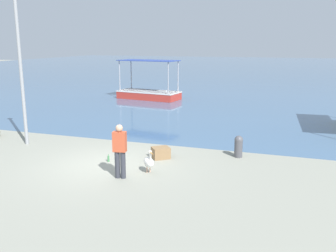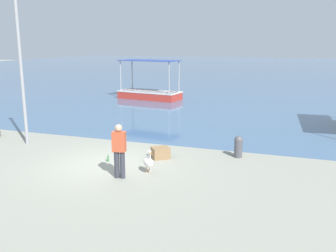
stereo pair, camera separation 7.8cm
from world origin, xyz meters
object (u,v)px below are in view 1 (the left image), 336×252
mooring_bollard (239,146)px  glass_bottle (108,159)px  lamp_post (20,61)px  fisherman_standing (120,150)px  pelican (149,162)px  cargo_crate (161,153)px  fishing_boat_near_right (149,92)px

mooring_bollard → glass_bottle: (-4.23, -2.01, -0.32)m
lamp_post → fisherman_standing: lamp_post is taller
pelican → cargo_crate: bearing=96.0°
lamp_post → cargo_crate: (5.86, -0.02, -3.19)m
fishing_boat_near_right → mooring_bollard: 14.81m
lamp_post → cargo_crate: bearing=-0.2°
pelican → glass_bottle: 1.89m
cargo_crate → glass_bottle: cargo_crate is taller
glass_bottle → pelican: bearing=-19.1°
pelican → glass_bottle: size_ratio=2.96×
fishing_boat_near_right → lamp_post: 13.54m
cargo_crate → lamp_post: bearing=179.8°
glass_bottle → mooring_bollard: bearing=25.4°
mooring_bollard → cargo_crate: size_ratio=1.33×
pelican → cargo_crate: 1.60m
fisherman_standing → cargo_crate: (0.50, 2.29, -0.70)m
lamp_post → fisherman_standing: size_ratio=3.59×
fisherman_standing → glass_bottle: (-1.11, 1.31, -0.80)m
fisherman_standing → cargo_crate: fisherman_standing is taller
fisherman_standing → cargo_crate: size_ratio=2.81×
fishing_boat_near_right → glass_bottle: bearing=-73.8°
lamp_post → mooring_bollard: (8.49, 1.02, -2.96)m
fishing_boat_near_right → cargo_crate: (5.74, -13.25, -0.31)m
fisherman_standing → lamp_post: bearing=156.7°
mooring_bollard → fisherman_standing: (-3.13, -3.32, 0.48)m
mooring_bollard → cargo_crate: bearing=-158.5°
lamp_post → glass_bottle: bearing=-13.1°
mooring_bollard → lamp_post: bearing=-173.2°
lamp_post → glass_bottle: (4.26, -0.99, -3.28)m
pelican → mooring_bollard: bearing=46.8°
lamp_post → cargo_crate: 6.67m
mooring_bollard → pelican: bearing=-133.2°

